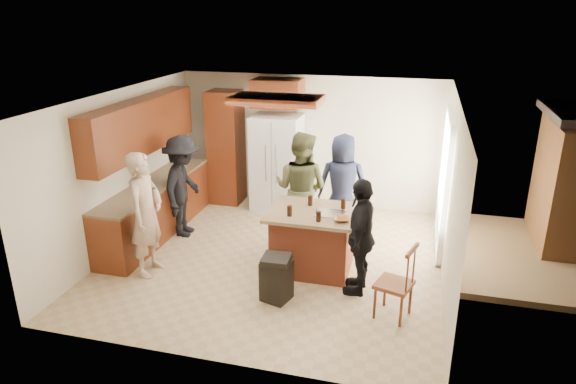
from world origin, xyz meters
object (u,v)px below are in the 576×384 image
(person_side_right, at_px, (361,236))
(refrigerator, at_px, (277,163))
(person_front_left, at_px, (146,214))
(spindle_chair, at_px, (396,285))
(person_behind_right, at_px, (342,184))
(person_behind_left, at_px, (301,189))
(trash_bin, at_px, (276,278))
(kitchen_island, at_px, (313,240))
(person_counter, at_px, (183,186))

(person_side_right, xyz_separation_m, refrigerator, (-1.93, 2.71, 0.09))
(person_front_left, xyz_separation_m, spindle_chair, (3.53, -0.27, -0.46))
(spindle_chair, bearing_deg, person_behind_right, 113.72)
(person_behind_left, distance_m, refrigerator, 1.61)
(refrigerator, relative_size, trash_bin, 2.86)
(person_behind_right, xyz_separation_m, kitchen_island, (-0.19, -1.47, -0.39))
(person_behind_right, bearing_deg, person_side_right, 98.37)
(person_front_left, distance_m, person_behind_left, 2.45)
(kitchen_island, height_order, spindle_chair, spindle_chair)
(person_counter, relative_size, refrigerator, 0.96)
(person_front_left, height_order, person_counter, person_front_left)
(trash_bin, relative_size, spindle_chair, 0.63)
(person_front_left, height_order, trash_bin, person_front_left)
(person_behind_left, relative_size, person_side_right, 1.15)
(person_counter, relative_size, spindle_chair, 1.74)
(spindle_chair, bearing_deg, kitchen_island, 142.87)
(person_behind_left, height_order, kitchen_island, person_behind_left)
(person_side_right, relative_size, refrigerator, 0.90)
(person_behind_right, bearing_deg, kitchen_island, 74.81)
(person_front_left, height_order, person_behind_right, person_front_left)
(person_counter, distance_m, refrigerator, 1.98)
(person_behind_left, bearing_deg, kitchen_island, 126.52)
(kitchen_island, distance_m, trash_bin, 0.99)
(refrigerator, xyz_separation_m, trash_bin, (0.90, -3.21, -0.58))
(person_behind_right, relative_size, person_counter, 1.00)
(person_behind_right, relative_size, person_side_right, 1.06)
(spindle_chair, bearing_deg, person_side_right, 134.62)
(person_side_right, bearing_deg, trash_bin, -62.11)
(person_behind_right, xyz_separation_m, spindle_chair, (1.06, -2.42, -0.41))
(person_counter, distance_m, spindle_chair, 3.98)
(refrigerator, distance_m, trash_bin, 3.39)
(person_behind_left, relative_size, trash_bin, 2.97)
(person_front_left, xyz_separation_m, person_behind_right, (2.47, 2.15, -0.05))
(refrigerator, height_order, spindle_chair, refrigerator)
(person_behind_left, distance_m, person_counter, 1.98)
(person_front_left, relative_size, person_behind_left, 0.98)
(person_behind_right, height_order, person_counter, person_counter)
(person_behind_right, xyz_separation_m, trash_bin, (-0.48, -2.40, -0.54))
(kitchen_island, xyz_separation_m, trash_bin, (-0.29, -0.93, -0.16))
(person_behind_left, relative_size, spindle_chair, 1.88)
(person_front_left, height_order, spindle_chair, person_front_left)
(person_side_right, height_order, kitchen_island, person_side_right)
(person_side_right, bearing_deg, person_behind_right, -162.23)
(person_counter, bearing_deg, person_behind_left, -89.69)
(person_side_right, distance_m, kitchen_island, 0.92)
(person_behind_left, xyz_separation_m, refrigerator, (-0.80, 1.40, -0.03))
(person_behind_right, xyz_separation_m, person_counter, (-2.55, -0.79, 0.00))
(trash_bin, bearing_deg, person_behind_right, 78.75)
(person_front_left, relative_size, spindle_chair, 1.83)
(person_front_left, bearing_deg, person_side_right, -85.43)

